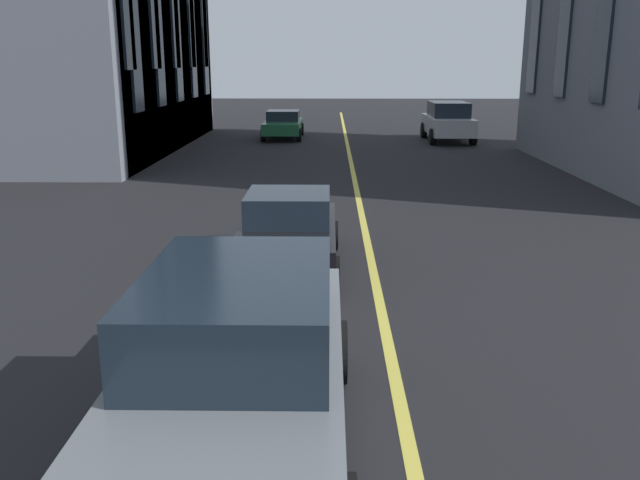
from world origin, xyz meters
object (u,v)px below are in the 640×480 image
(car_grey_parked_b, at_px, (240,363))
(car_green_near, at_px, (283,124))
(car_silver_mid, at_px, (448,121))
(car_black_oncoming, at_px, (288,231))

(car_grey_parked_b, relative_size, car_green_near, 1.07)
(car_green_near, relative_size, car_silver_mid, 0.94)
(car_grey_parked_b, height_order, car_green_near, car_grey_parked_b)
(car_black_oncoming, relative_size, car_silver_mid, 0.83)
(car_green_near, distance_m, car_silver_mid, 8.19)
(car_black_oncoming, xyz_separation_m, car_green_near, (22.07, 1.61, 0.00))
(car_silver_mid, bearing_deg, car_grey_parked_b, 166.37)
(car_black_oncoming, relative_size, car_green_near, 0.89)
(car_black_oncoming, distance_m, car_green_near, 22.13)
(car_grey_parked_b, relative_size, car_silver_mid, 1.00)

